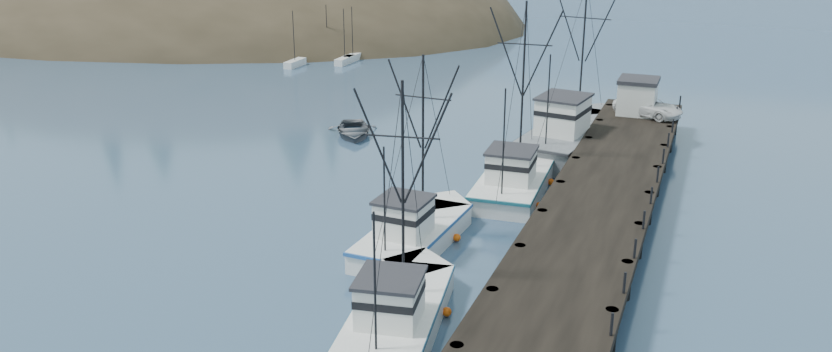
{
  "coord_description": "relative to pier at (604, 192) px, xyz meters",
  "views": [
    {
      "loc": [
        19.7,
        -30.07,
        18.48
      ],
      "look_at": [
        3.41,
        12.45,
        2.5
      ],
      "focal_mm": 35.0,
      "sensor_mm": 36.0,
      "label": 1
    }
  ],
  "objects": [
    {
      "name": "trawler_near",
      "position": [
        -6.52,
        -16.38,
        -0.87
      ],
      "size": [
        5.17,
        11.37,
        11.43
      ],
      "color": "white",
      "rests_on": "ground"
    },
    {
      "name": "ground",
      "position": [
        -14.0,
        -16.0,
        -1.69
      ],
      "size": [
        400.0,
        400.0,
        0.0
      ],
      "primitive_type": "plane",
      "color": "navy",
      "rests_on": "ground"
    },
    {
      "name": "motorboat",
      "position": [
        -21.42,
        10.57,
        -1.69
      ],
      "size": [
        6.21,
        6.93,
        1.18
      ],
      "primitive_type": "imported",
      "rotation": [
        0.0,
        0.0,
        0.47
      ],
      "color": "#51545A",
      "rests_on": "ground"
    },
    {
      "name": "pier",
      "position": [
        0.0,
        0.0,
        0.0
      ],
      "size": [
        6.0,
        44.0,
        2.0
      ],
      "color": "black",
      "rests_on": "ground"
    },
    {
      "name": "work_vessel",
      "position": [
        -4.4,
        13.07,
        -0.46
      ],
      "size": [
        6.41,
        15.2,
        12.71
      ],
      "color": "slate",
      "rests_on": "ground"
    },
    {
      "name": "trawler_mid",
      "position": [
        -9.04,
        -7.67,
        -0.87
      ],
      "size": [
        4.13,
        10.87,
        10.82
      ],
      "color": "white",
      "rests_on": "ground"
    },
    {
      "name": "headland",
      "position": [
        -88.95,
        62.61,
        -6.24
      ],
      "size": [
        134.8,
        78.0,
        51.0
      ],
      "color": "#382D1E",
      "rests_on": "ground"
    },
    {
      "name": "pier_shed",
      "position": [
        -0.24,
        18.0,
        1.73
      ],
      "size": [
        3.0,
        3.2,
        2.8
      ],
      "color": "silver",
      "rests_on": "pier"
    },
    {
      "name": "pickup_truck",
      "position": [
        0.71,
        17.47,
        1.05
      ],
      "size": [
        5.83,
        4.26,
        1.47
      ],
      "primitive_type": "imported",
      "rotation": [
        0.0,
        0.0,
        1.18
      ],
      "color": "silver",
      "rests_on": "pier"
    },
    {
      "name": "trawler_far",
      "position": [
        -6.08,
        2.91,
        -0.87
      ],
      "size": [
        4.52,
        12.34,
        12.46
      ],
      "color": "white",
      "rests_on": "ground"
    },
    {
      "name": "moored_sailboats",
      "position": [
        -39.34,
        39.71,
        -1.36
      ],
      "size": [
        16.41,
        18.46,
        6.35
      ],
      "color": "white",
      "rests_on": "ground"
    }
  ]
}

